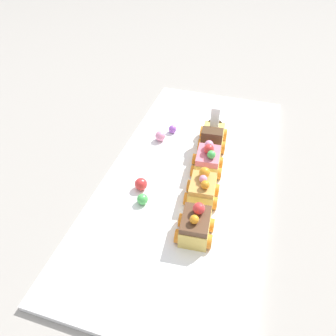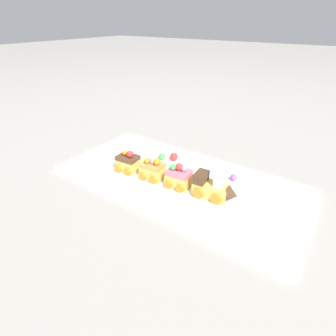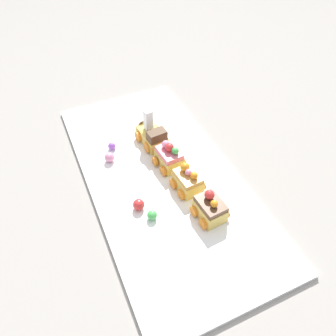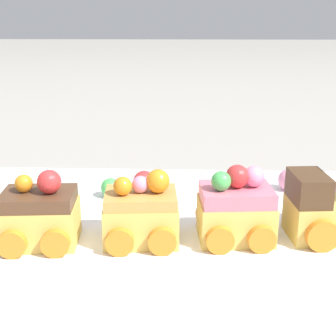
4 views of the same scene
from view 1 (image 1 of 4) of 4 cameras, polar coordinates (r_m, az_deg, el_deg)
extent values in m
plane|color=gray|center=(0.73, 3.76, -1.85)|extent=(10.00, 10.00, 0.00)
cube|color=white|center=(0.72, 3.78, -1.50)|extent=(0.73, 0.35, 0.01)
cube|color=#E0BC56|center=(0.80, 7.74, 5.11)|extent=(0.10, 0.06, 0.04)
cube|color=#4C331E|center=(0.75, 7.69, 5.64)|extent=(0.03, 0.05, 0.03)
cone|color=#4C331E|center=(0.84, 8.21, 7.64)|extent=(0.03, 0.05, 0.05)
cube|color=white|center=(0.80, 8.06, 7.41)|extent=(0.02, 0.02, 0.02)
cube|color=white|center=(0.79, 8.19, 8.63)|extent=(0.02, 0.02, 0.02)
cube|color=white|center=(0.77, 8.34, 9.87)|extent=(0.02, 0.02, 0.02)
cylinder|color=orange|center=(0.82, 9.93, 5.68)|extent=(0.03, 0.01, 0.03)
cylinder|color=orange|center=(0.82, 5.92, 6.24)|extent=(0.03, 0.01, 0.03)
cylinder|color=orange|center=(0.78, 9.62, 3.53)|extent=(0.03, 0.01, 0.03)
cylinder|color=orange|center=(0.78, 5.41, 4.12)|extent=(0.03, 0.01, 0.03)
cube|color=#E0BC56|center=(0.72, 6.88, 0.64)|extent=(0.07, 0.06, 0.04)
cube|color=#E57084|center=(0.71, 7.04, 2.19)|extent=(0.07, 0.05, 0.01)
sphere|color=#4CBC56|center=(0.68, 7.56, 2.33)|extent=(0.02, 0.02, 0.02)
sphere|color=red|center=(0.69, 7.14, 3.32)|extent=(0.02, 0.02, 0.02)
sphere|color=pink|center=(0.71, 7.15, 4.04)|extent=(0.02, 0.02, 0.02)
cylinder|color=orange|center=(0.74, 9.24, 0.89)|extent=(0.03, 0.01, 0.02)
cylinder|color=orange|center=(0.74, 4.80, 1.51)|extent=(0.03, 0.01, 0.02)
cylinder|color=orange|center=(0.71, 8.96, -1.01)|extent=(0.03, 0.01, 0.02)
cylinder|color=orange|center=(0.71, 4.36, -0.35)|extent=(0.03, 0.01, 0.02)
cube|color=#E0BC56|center=(0.66, 5.94, -4.24)|extent=(0.07, 0.06, 0.04)
cube|color=#CC9347|center=(0.64, 6.08, -2.76)|extent=(0.07, 0.05, 0.01)
sphere|color=orange|center=(0.62, 6.47, -2.92)|extent=(0.02, 0.02, 0.02)
sphere|color=pink|center=(0.63, 6.16, -1.92)|extent=(0.02, 0.02, 0.02)
sphere|color=orange|center=(0.64, 6.38, -0.78)|extent=(0.02, 0.02, 0.02)
cylinder|color=orange|center=(0.67, 8.55, -3.84)|extent=(0.03, 0.01, 0.02)
cylinder|color=orange|center=(0.68, 3.69, -3.14)|extent=(0.03, 0.01, 0.02)
cylinder|color=orange|center=(0.65, 8.22, -6.12)|extent=(0.03, 0.01, 0.02)
cylinder|color=orange|center=(0.65, 3.15, -5.37)|extent=(0.03, 0.01, 0.02)
cube|color=#E0BC56|center=(0.60, 4.72, -10.46)|extent=(0.07, 0.06, 0.04)
cube|color=brown|center=(0.58, 4.86, -8.95)|extent=(0.07, 0.05, 0.01)
sphere|color=orange|center=(0.56, 4.60, -8.92)|extent=(0.02, 0.02, 0.02)
sphere|color=red|center=(0.57, 5.39, -7.03)|extent=(0.02, 0.02, 0.02)
cylinder|color=orange|center=(0.61, 7.67, -9.86)|extent=(0.03, 0.01, 0.02)
cylinder|color=orange|center=(0.61, 2.26, -9.05)|extent=(0.03, 0.01, 0.02)
cylinder|color=orange|center=(0.59, 7.26, -12.62)|extent=(0.03, 0.01, 0.02)
cylinder|color=orange|center=(0.59, 1.59, -11.75)|extent=(0.03, 0.01, 0.02)
sphere|color=#4CBC56|center=(0.65, -4.47, -5.43)|extent=(0.02, 0.02, 0.02)
sphere|color=#9956C6|center=(0.84, 0.80, 6.79)|extent=(0.02, 0.02, 0.02)
sphere|color=red|center=(0.68, -4.73, -2.80)|extent=(0.03, 0.03, 0.03)
sphere|color=pink|center=(0.81, -1.36, 5.58)|extent=(0.03, 0.03, 0.03)
camera|label=2|loc=(0.99, 50.70, 24.89)|focal=28.00mm
camera|label=3|loc=(0.34, -88.81, 27.23)|focal=35.00mm
camera|label=4|loc=(0.66, 43.79, 2.91)|focal=50.00mm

